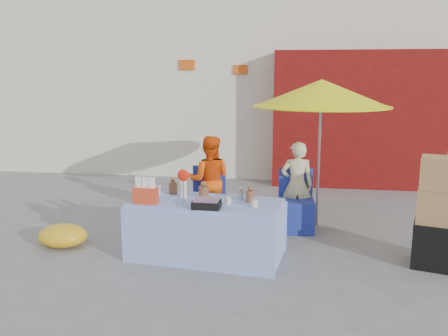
% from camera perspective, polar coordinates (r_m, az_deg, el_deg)
% --- Properties ---
extents(ground, '(80.00, 80.00, 0.00)m').
position_cam_1_polar(ground, '(5.69, -2.43, -11.07)').
color(ground, slate).
rests_on(ground, ground).
extents(backdrop, '(14.00, 8.00, 7.80)m').
position_cam_1_polar(backdrop, '(12.73, 6.52, 15.39)').
color(backdrop, silver).
rests_on(backdrop, ground).
extents(market_table, '(1.88, 1.05, 1.09)m').
position_cam_1_polar(market_table, '(5.68, -2.20, -7.29)').
color(market_table, '#98B2F4').
rests_on(market_table, ground).
extents(chair_left, '(0.51, 0.50, 0.85)m').
position_cam_1_polar(chair_left, '(6.83, -1.94, -4.96)').
color(chair_left, navy).
rests_on(chair_left, ground).
extents(chair_right, '(0.51, 0.50, 0.85)m').
position_cam_1_polar(chair_right, '(6.72, 8.64, -5.35)').
color(chair_right, navy).
rests_on(chair_right, ground).
extents(vendor_orange, '(0.66, 0.53, 1.30)m').
position_cam_1_polar(vendor_orange, '(6.86, -1.75, -1.49)').
color(vendor_orange, '#F4540C').
rests_on(vendor_orange, ground).
extents(vendor_beige, '(0.47, 0.33, 1.24)m').
position_cam_1_polar(vendor_beige, '(6.76, 8.74, -2.05)').
color(vendor_beige, beige).
rests_on(vendor_beige, ground).
extents(umbrella, '(1.90, 1.90, 2.09)m').
position_cam_1_polar(umbrella, '(6.74, 11.64, 8.74)').
color(umbrella, gray).
rests_on(umbrella, ground).
extents(box_stack, '(0.68, 0.61, 1.27)m').
position_cam_1_polar(box_stack, '(5.86, 24.75, -5.41)').
color(box_stack, black).
rests_on(box_stack, ground).
extents(tarp_bundle, '(0.66, 0.54, 0.28)m').
position_cam_1_polar(tarp_bundle, '(6.41, -18.82, -7.71)').
color(tarp_bundle, gold).
rests_on(tarp_bundle, ground).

